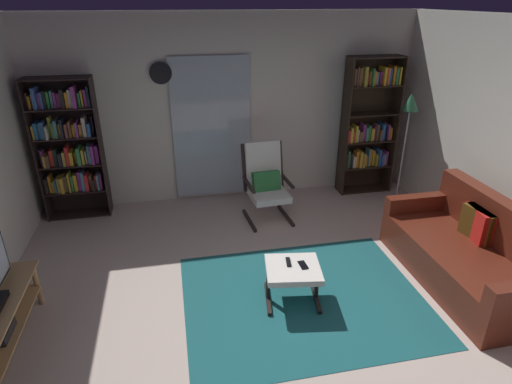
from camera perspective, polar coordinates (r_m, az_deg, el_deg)
The scene contains 13 objects.
ground_plane at distance 4.12m, azimuth 3.04°, elevation -17.05°, with size 7.02×7.02×0.00m, color beige.
wall_back at distance 6.09m, azimuth -3.59°, elevation 11.01°, with size 5.60×0.06×2.60m, color silver.
glass_door_panel at distance 6.06m, azimuth -5.95°, elevation 8.41°, with size 1.10×0.01×2.00m, color silver.
area_rug at distance 4.40m, azimuth 6.42°, elevation -14.02°, with size 2.37×1.89×0.01m, color #1C5B60.
bookshelf_near_tv at distance 6.03m, azimuth -23.95°, elevation 5.75°, with size 0.81×0.30×1.87m.
bookshelf_near_sofa at distance 6.51m, azimuth 14.87°, elevation 8.77°, with size 0.79×0.30×2.02m.
leather_sofa at distance 4.99m, azimuth 26.89°, elevation -7.48°, with size 0.89×1.87×0.88m.
lounge_armchair at distance 5.62m, azimuth 1.33°, elevation 1.62°, with size 0.61×0.69×1.02m.
ottoman at distance 4.18m, azimuth 5.01°, elevation -10.79°, with size 0.59×0.55×0.39m.
tv_remote at distance 4.19m, azimuth 4.38°, elevation -9.38°, with size 0.04×0.14×0.02m, color black.
cell_phone at distance 4.16m, azimuth 6.36°, elevation -9.76°, with size 0.07×0.14×0.01m, color black.
floor_lamp_by_shelf at distance 6.15m, azimuth 19.96°, elevation 9.98°, with size 0.22×0.22×1.59m.
wall_clock at distance 5.86m, azimuth -12.76°, elevation 15.40°, with size 0.29×0.03×0.29m.
Camera 1 is at (-0.82, -2.96, 2.75)m, focal length 29.65 mm.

